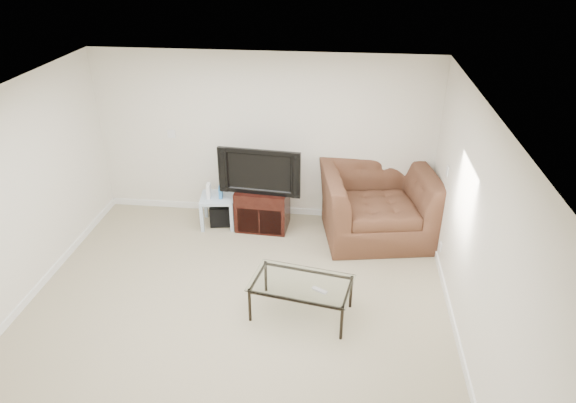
# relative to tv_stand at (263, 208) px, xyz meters

# --- Properties ---
(floor) EXTENTS (5.00, 5.00, 0.00)m
(floor) POSITION_rel_tv_stand_xyz_m (-0.03, -2.05, -0.31)
(floor) COLOR tan
(floor) RESTS_ON ground
(ceiling) EXTENTS (5.00, 5.00, 0.00)m
(ceiling) POSITION_rel_tv_stand_xyz_m (-0.03, -2.05, 2.19)
(ceiling) COLOR white
(ceiling) RESTS_ON ground
(wall_back) EXTENTS (5.00, 0.02, 2.50)m
(wall_back) POSITION_rel_tv_stand_xyz_m (-0.03, 0.45, 0.94)
(wall_back) COLOR silver
(wall_back) RESTS_ON ground
(wall_left) EXTENTS (0.02, 5.00, 2.50)m
(wall_left) POSITION_rel_tv_stand_xyz_m (-2.53, -2.05, 0.94)
(wall_left) COLOR silver
(wall_left) RESTS_ON ground
(wall_right) EXTENTS (0.02, 5.00, 2.50)m
(wall_right) POSITION_rel_tv_stand_xyz_m (2.47, -2.05, 0.94)
(wall_right) COLOR silver
(wall_right) RESTS_ON ground
(plate_back) EXTENTS (0.12, 0.02, 0.12)m
(plate_back) POSITION_rel_tv_stand_xyz_m (-1.43, 0.44, 0.94)
(plate_back) COLOR white
(plate_back) RESTS_ON wall_back
(plate_right_switch) EXTENTS (0.02, 0.09, 0.13)m
(plate_right_switch) POSITION_rel_tv_stand_xyz_m (2.46, -0.45, 0.94)
(plate_right_switch) COLOR white
(plate_right_switch) RESTS_ON wall_right
(plate_right_outlet) EXTENTS (0.02, 0.08, 0.12)m
(plate_right_outlet) POSITION_rel_tv_stand_xyz_m (2.46, -0.75, -0.01)
(plate_right_outlet) COLOR white
(plate_right_outlet) RESTS_ON wall_right
(tv_stand) EXTENTS (0.77, 0.56, 0.62)m
(tv_stand) POSITION_rel_tv_stand_xyz_m (0.00, 0.00, 0.00)
(tv_stand) COLOR black
(tv_stand) RESTS_ON floor
(dvd_player) EXTENTS (0.40, 0.29, 0.05)m
(dvd_player) POSITION_rel_tv_stand_xyz_m (-0.00, -0.04, 0.21)
(dvd_player) COLOR black
(dvd_player) RESTS_ON tv_stand
(television) EXTENTS (1.11, 0.31, 0.68)m
(television) POSITION_rel_tv_stand_xyz_m (-0.00, -0.03, 0.65)
(television) COLOR black
(television) RESTS_ON tv_stand
(side_table) EXTENTS (0.54, 0.54, 0.47)m
(side_table) POSITION_rel_tv_stand_xyz_m (-0.68, 0.00, -0.08)
(side_table) COLOR #A8C9D2
(side_table) RESTS_ON floor
(subwoofer) EXTENTS (0.36, 0.36, 0.31)m
(subwoofer) POSITION_rel_tv_stand_xyz_m (-0.65, 0.02, -0.15)
(subwoofer) COLOR black
(subwoofer) RESTS_ON floor
(game_console) EXTENTS (0.07, 0.16, 0.21)m
(game_console) POSITION_rel_tv_stand_xyz_m (-0.79, -0.03, 0.26)
(game_console) COLOR white
(game_console) RESTS_ON side_table
(game_case) EXTENTS (0.06, 0.14, 0.18)m
(game_case) POSITION_rel_tv_stand_xyz_m (-0.61, -0.01, 0.25)
(game_case) COLOR #337FCC
(game_case) RESTS_ON side_table
(recliner) EXTENTS (1.69, 1.25, 1.34)m
(recliner) POSITION_rel_tv_stand_xyz_m (1.66, -0.02, 0.36)
(recliner) COLOR brown
(recliner) RESTS_ON floor
(coffee_table) EXTENTS (1.22, 0.83, 0.44)m
(coffee_table) POSITION_rel_tv_stand_xyz_m (0.74, -1.91, -0.09)
(coffee_table) COLOR black
(coffee_table) RESTS_ON floor
(remote) EXTENTS (0.18, 0.13, 0.02)m
(remote) POSITION_rel_tv_stand_xyz_m (0.95, -2.04, 0.14)
(remote) COLOR #B2B2B7
(remote) RESTS_ON coffee_table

